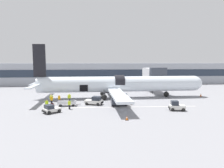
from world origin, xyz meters
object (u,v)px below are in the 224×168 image
ground_crew_helper (59,99)px  ground_crew_supervisor (69,104)px  baggage_tug_rear (176,106)px  ground_crew_marshal (69,98)px  suitcase_on_tarmac_upright (52,105)px  airplane (117,85)px  ground_crew_loader_b (51,99)px  ground_crew_driver (47,104)px  baggage_tug_lead (94,101)px  baggage_cart_loading (67,103)px  baggage_tug_mid (51,109)px  ground_crew_loader_a (52,100)px

ground_crew_helper → ground_crew_supervisor: bearing=-63.3°
baggage_tug_rear → ground_crew_supervisor: (-17.52, 2.71, 0.17)m
ground_crew_marshal → suitcase_on_tarmac_upright: (-2.62, -3.67, -0.62)m
airplane → ground_crew_marshal: 11.00m
ground_crew_loader_b → ground_crew_driver: (0.03, -4.20, -0.14)m
baggage_tug_rear → airplane: bearing=123.1°
baggage_tug_lead → ground_crew_helper: bearing=166.7°
ground_crew_loader_b → ground_crew_helper: (1.46, -0.10, -0.08)m
suitcase_on_tarmac_upright → baggage_cart_loading: bearing=15.9°
airplane → ground_crew_loader_b: size_ratio=20.75×
airplane → baggage_tug_mid: bearing=-134.8°
baggage_tug_rear → ground_crew_marshal: 19.91m
ground_crew_loader_b → ground_crew_supervisor: ground_crew_loader_b is taller
baggage_tug_rear → ground_crew_driver: baggage_tug_rear is taller
baggage_tug_mid → ground_crew_driver: 3.09m
baggage_cart_loading → ground_crew_marshal: size_ratio=2.27×
ground_crew_loader_a → ground_crew_marshal: ground_crew_marshal is taller
baggage_tug_rear → ground_crew_helper: bearing=159.3°
ground_crew_loader_b → ground_crew_marshal: size_ratio=1.01×
ground_crew_driver → ground_crew_marshal: 5.83m
ground_crew_marshal → suitcase_on_tarmac_upright: 4.55m
ground_crew_marshal → ground_crew_loader_b: bearing=-168.9°
ground_crew_helper → ground_crew_marshal: bearing=22.3°
airplane → baggage_tug_rear: bearing=-56.9°
baggage_tug_rear → ground_crew_helper: 21.30m
baggage_tug_rear → ground_crew_supervisor: 17.73m
ground_crew_marshal → suitcase_on_tarmac_upright: ground_crew_marshal is taller
ground_crew_driver → ground_crew_marshal: size_ratio=0.87×
baggage_cart_loading → ground_crew_loader_a: ground_crew_loader_a is taller
baggage_tug_mid → suitcase_on_tarmac_upright: 4.04m
baggage_tug_mid → ground_crew_helper: 6.92m
suitcase_on_tarmac_upright → ground_crew_supervisor: bearing=-30.3°
ground_crew_loader_b → ground_crew_supervisor: size_ratio=1.17×
ground_crew_loader_b → baggage_tug_lead: bearing=-11.7°
baggage_tug_lead → baggage_tug_rear: size_ratio=1.33×
baggage_cart_loading → baggage_tug_rear: bearing=-16.4°
baggage_tug_lead → baggage_cart_loading: (-4.87, -0.61, -0.22)m
ground_crew_loader_a → suitcase_on_tarmac_upright: ground_crew_loader_a is taller
ground_crew_driver → ground_crew_helper: 4.34m
ground_crew_loader_a → ground_crew_marshal: 3.47m
ground_crew_supervisor → ground_crew_marshal: (-0.60, 5.55, 0.13)m
baggage_tug_lead → baggage_tug_rear: (13.26, -5.94, -0.01)m
baggage_cart_loading → ground_crew_marshal: (0.02, 2.93, 0.51)m
ground_crew_loader_a → ground_crew_supervisor: size_ratio=1.08×
ground_crew_helper → ground_crew_driver: bearing=-109.3°
baggage_tug_rear → ground_crew_loader_b: (-21.39, 7.62, 0.31)m
baggage_cart_loading → ground_crew_driver: ground_crew_driver is taller
baggage_cart_loading → ground_crew_helper: ground_crew_helper is taller
ground_crew_loader_b → baggage_tug_rear: bearing=-19.6°
ground_crew_driver → ground_crew_supervisor: (3.85, -0.71, 0.00)m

